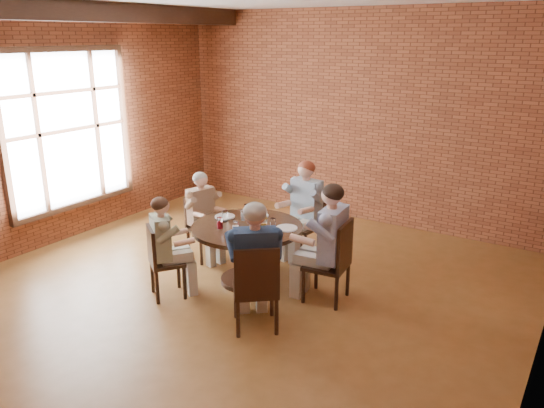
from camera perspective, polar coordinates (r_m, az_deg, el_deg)
The scene contains 29 objects.
floor at distance 6.42m, azimuth -4.79°, elevation -9.97°, with size 7.00×7.00×0.00m, color #905D2C.
wall_back at distance 8.81m, azimuth 9.02°, elevation 9.18°, with size 7.00×7.00×0.00m, color brown.
wall_left at distance 8.20m, azimuth -23.64°, elevation 7.30°, with size 7.00×7.00×0.00m, color brown.
ceiling_beam at distance 7.45m, azimuth -21.53°, elevation 18.83°, with size 0.22×6.90×0.26m, color #331E11.
window at distance 8.38m, azimuth -21.08°, elevation 7.45°, with size 0.10×2.16×2.36m.
dining_table at distance 6.57m, azimuth -2.67°, elevation -4.17°, with size 1.36×1.36×0.75m.
chair_a at distance 6.14m, azimuth 6.75°, elevation -5.92°, with size 0.51×0.51×0.98m.
diner_a at distance 6.10m, azimuth 5.95°, elevation -4.23°, with size 0.57×0.71×1.41m, color #384E94, non-canonical shape.
chair_b at distance 7.44m, azimuth 3.83°, elevation -1.65°, with size 0.50×0.50×0.95m.
diner_b at distance 7.32m, azimuth 3.43°, elevation -0.61°, with size 0.54×0.67×1.36m, color #7E91A1, non-canonical shape.
chair_c at distance 7.38m, azimuth -7.67°, elevation -2.19°, with size 0.47×0.47×0.88m.
diner_c at distance 7.28m, azimuth -7.41°, elevation -1.36°, with size 0.47×0.57×1.23m, color brown, non-canonical shape.
chair_d at distance 6.34m, azimuth -11.88°, elevation -5.82°, with size 0.53×0.53×0.88m.
diner_d at distance 6.30m, azimuth -11.32°, elevation -4.63°, with size 0.47×0.57×1.23m, color #BAAD92, non-canonical shape.
chair_e at distance 5.50m, azimuth -1.72°, elevation -8.75°, with size 0.64×0.64×0.97m.
diner_e at distance 5.51m, azimuth -1.83°, elevation -6.69°, with size 0.57×0.70×1.40m, color #182844, non-canonical shape.
plate_a at distance 6.39m, azimuth 1.59°, elevation -2.59°, with size 0.26×0.26×0.01m, color white.
plate_b at distance 6.82m, azimuth -1.46°, elevation -1.25°, with size 0.26×0.26×0.01m, color white.
plate_c at distance 6.82m, azimuth -5.09°, elevation -1.34°, with size 0.26×0.26×0.01m, color white.
plate_d at distance 6.11m, azimuth -3.41°, elevation -3.61°, with size 0.26×0.26×0.01m, color white.
glass_a at distance 6.34m, azimuth 0.09°, elevation -2.15°, with size 0.07×0.07×0.14m, color white.
glass_b at distance 6.65m, azimuth -0.87°, elevation -1.18°, with size 0.07×0.07×0.14m, color white.
glass_c at distance 6.86m, azimuth -2.74°, elevation -0.61°, with size 0.07×0.07×0.14m, color white.
glass_d at distance 6.67m, azimuth -3.08°, elevation -1.16°, with size 0.07×0.07×0.14m, color white.
glass_e at distance 6.63m, azimuth -5.09°, elevation -1.34°, with size 0.07×0.07×0.14m, color white.
glass_f at distance 6.40m, azimuth -5.63°, elevation -2.04°, with size 0.07×0.07×0.14m, color white.
glass_g at distance 6.25m, azimuth -3.94°, elevation -2.51°, with size 0.07×0.07×0.14m, color white.
glass_h at distance 6.31m, azimuth -0.87°, elevation -2.25°, with size 0.07×0.07×0.14m, color white.
smartphone at distance 6.00m, azimuth -1.99°, elevation -4.03°, with size 0.06×0.12×0.01m, color black.
Camera 1 is at (3.50, -4.48, 2.98)m, focal length 35.00 mm.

